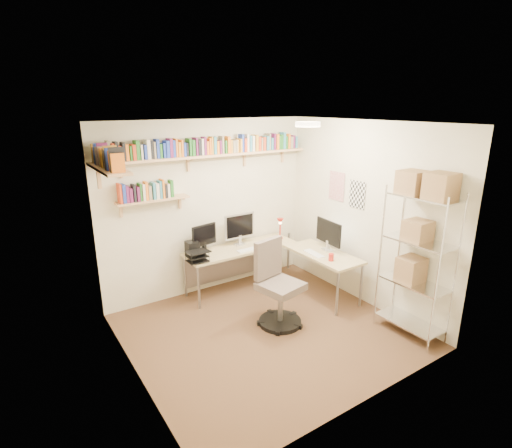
# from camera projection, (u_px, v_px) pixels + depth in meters

# --- Properties ---
(ground) EXTENTS (3.20, 3.20, 0.00)m
(ground) POSITION_uv_depth(u_px,v_px,m) (268.00, 331.00, 4.94)
(ground) COLOR #4A2C20
(ground) RESTS_ON ground
(room_shell) EXTENTS (3.24, 3.04, 2.52)m
(room_shell) POSITION_uv_depth(u_px,v_px,m) (269.00, 210.00, 4.49)
(room_shell) COLOR beige
(room_shell) RESTS_ON ground
(wall_shelves) EXTENTS (3.12, 1.09, 0.80)m
(wall_shelves) POSITION_uv_depth(u_px,v_px,m) (185.00, 157.00, 5.16)
(wall_shelves) COLOR #DAAC7B
(wall_shelves) RESTS_ON ground
(corner_desk) EXTENTS (2.04, 1.70, 1.15)m
(corner_desk) POSITION_uv_depth(u_px,v_px,m) (256.00, 251.00, 5.78)
(corner_desk) COLOR tan
(corner_desk) RESTS_ON ground
(office_chair) EXTENTS (0.58, 0.58, 1.09)m
(office_chair) POSITION_uv_depth(u_px,v_px,m) (277.00, 290.00, 5.01)
(office_chair) COLOR black
(office_chair) RESTS_ON ground
(wire_rack) EXTENTS (0.39, 0.79, 2.00)m
(wire_rack) POSITION_uv_depth(u_px,v_px,m) (420.00, 228.00, 4.53)
(wire_rack) COLOR silver
(wire_rack) RESTS_ON ground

